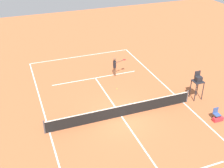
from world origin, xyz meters
The scene contains 8 objects.
ground_plane centered at (0.00, 0.00, 0.00)m, with size 60.00×60.00×0.00m, color #B76038.
court_lines centered at (0.00, 0.00, 0.00)m, with size 10.82×23.60×0.01m.
tennis_net centered at (0.00, 0.00, 0.50)m, with size 11.42×0.10×1.07m.
player_serving centered at (-1.91, -6.30, 1.08)m, with size 1.35×0.52×1.80m.
tennis_ball centered at (-1.14, -3.86, 0.03)m, with size 0.07×0.07×0.07m, color #CCE033.
umpire_chair centered at (-6.64, -0.24, 1.61)m, with size 0.80×0.80×2.41m.
courtside_chair_near centered at (-6.30, 2.77, 0.53)m, with size 0.44×0.46×0.95m.
equipment_bag centered at (-6.34, 2.98, 0.15)m, with size 0.76×0.32×0.30m, color red.
Camera 1 is at (6.76, 16.00, 12.57)m, focal length 45.80 mm.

